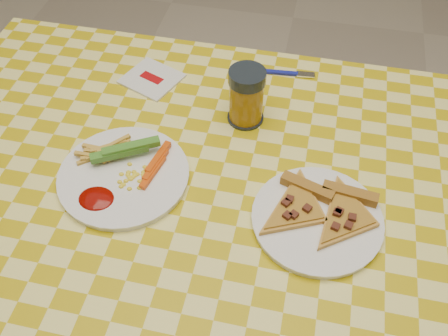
{
  "coord_description": "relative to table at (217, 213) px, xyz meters",
  "views": [
    {
      "loc": [
        0.13,
        -0.55,
        1.49
      ],
      "look_at": [
        0.01,
        0.04,
        0.78
      ],
      "focal_mm": 40.0,
      "sensor_mm": 36.0,
      "label": 1
    }
  ],
  "objects": [
    {
      "name": "plate_right",
      "position": [
        0.19,
        -0.03,
        0.08
      ],
      "size": [
        0.26,
        0.26,
        0.01
      ],
      "primitive_type": "cylinder",
      "rotation": [
        0.0,
        0.0,
        0.16
      ],
      "color": "white",
      "rests_on": "table"
    },
    {
      "name": "fork",
      "position": [
        0.08,
        0.36,
        0.08
      ],
      "size": [
        0.13,
        0.03,
        0.01
      ],
      "rotation": [
        0.0,
        0.0,
        0.08
      ],
      "color": "#151D95",
      "rests_on": "table"
    },
    {
      "name": "fries_veggies",
      "position": [
        -0.19,
        0.01,
        0.1
      ],
      "size": [
        0.2,
        0.18,
        0.04
      ],
      "color": "gold",
      "rests_on": "plate_left"
    },
    {
      "name": "pizza_slices",
      "position": [
        0.19,
        -0.02,
        0.09
      ],
      "size": [
        0.24,
        0.22,
        0.02
      ],
      "color": "gold",
      "rests_on": "plate_right"
    },
    {
      "name": "napkin",
      "position": [
        -0.21,
        0.28,
        0.08
      ],
      "size": [
        0.15,
        0.14,
        0.01
      ],
      "rotation": [
        0.0,
        0.0,
        -0.38
      ],
      "color": "white",
      "rests_on": "table"
    },
    {
      "name": "plate_left",
      "position": [
        -0.18,
        -0.01,
        0.08
      ],
      "size": [
        0.31,
        0.31,
        0.01
      ],
      "primitive_type": "cylinder",
      "rotation": [
        0.0,
        0.0,
        0.32
      ],
      "color": "white",
      "rests_on": "table"
    },
    {
      "name": "drink_glass",
      "position": [
        0.02,
        0.2,
        0.13
      ],
      "size": [
        0.08,
        0.08,
        0.12
      ],
      "color": "black",
      "rests_on": "table"
    },
    {
      "name": "table",
      "position": [
        0.0,
        0.0,
        0.0
      ],
      "size": [
        1.28,
        0.88,
        0.76
      ],
      "color": "white",
      "rests_on": "ground"
    }
  ]
}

